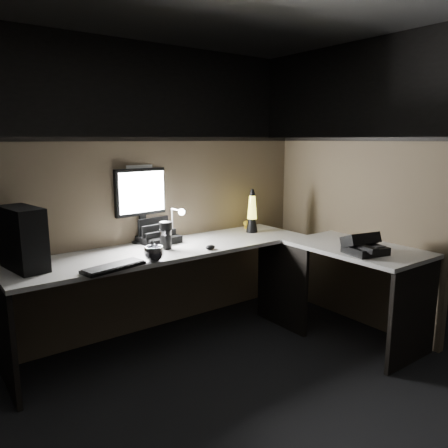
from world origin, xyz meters
TOP-DOWN VIEW (x-y plane):
  - floor at (0.00, 0.00)m, footprint 6.00×6.00m
  - room_shell at (0.00, 0.00)m, footprint 6.00×6.00m
  - partition_back at (0.00, 0.93)m, footprint 2.66×0.06m
  - partition_right at (1.33, 0.10)m, footprint 0.06×1.66m
  - desk at (0.18, 0.25)m, footprint 2.60×1.60m
  - pc_tower at (-1.12, 0.66)m, footprint 0.23×0.39m
  - monitor at (-0.21, 0.89)m, footprint 0.44×0.19m
  - keyboard at (-0.68, 0.34)m, footprint 0.42×0.22m
  - mouse at (0.07, 0.38)m, footprint 0.10×0.09m
  - clip_lamp at (0.03, 0.78)m, footprint 0.05×0.20m
  - organizer at (-0.13, 0.80)m, footprint 0.30×0.28m
  - lava_lamp at (0.70, 0.66)m, footprint 0.10×0.10m
  - travel_mug at (-0.18, 0.59)m, footprint 0.09×0.09m
  - steel_mug at (-0.40, 0.34)m, footprint 0.16×0.16m
  - figurine at (0.76, 0.81)m, footprint 0.05×0.05m
  - pinned_paper at (-0.22, 0.90)m, footprint 0.21×0.00m
  - desk_phone at (0.86, -0.35)m, footprint 0.29×0.30m

SIDE VIEW (x-z plane):
  - floor at x=0.00m, z-range 0.00..0.00m
  - desk at x=0.18m, z-range 0.22..0.95m
  - keyboard at x=-0.68m, z-range 0.73..0.75m
  - mouse at x=0.07m, z-range 0.73..0.76m
  - partition_back at x=0.00m, z-range 0.00..1.50m
  - partition_right at x=1.33m, z-range 0.00..1.50m
  - figurine at x=0.76m, z-range 0.75..0.80m
  - organizer at x=-0.13m, z-range 0.67..0.88m
  - steel_mug at x=-0.40m, z-range 0.73..0.83m
  - desk_phone at x=0.86m, z-range 0.71..0.86m
  - travel_mug at x=-0.18m, z-range 0.73..0.93m
  - clip_lamp at x=0.03m, z-range 0.75..1.01m
  - lava_lamp at x=0.70m, z-range 0.70..1.07m
  - pc_tower at x=-1.12m, z-range 0.73..1.12m
  - monitor at x=-0.21m, z-range 0.79..1.36m
  - pinned_paper at x=-0.22m, z-range 1.02..1.32m
  - room_shell at x=0.00m, z-range -1.38..4.62m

